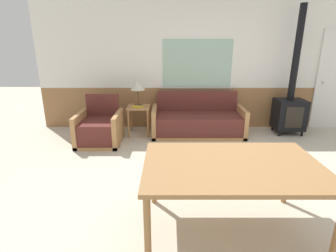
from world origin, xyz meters
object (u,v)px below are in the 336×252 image
(couch, at_px, (197,122))
(side_table, at_px, (138,112))
(dining_table, at_px, (232,170))
(table_lamp, at_px, (137,86))
(armchair, at_px, (99,129))
(wood_stove, at_px, (290,105))

(couch, relative_size, side_table, 3.15)
(dining_table, bearing_deg, table_lamp, 112.14)
(armchair, distance_m, side_table, 0.86)
(couch, height_order, dining_table, couch)
(dining_table, distance_m, wood_stove, 3.50)
(couch, height_order, armchair, armchair)
(couch, relative_size, table_lamp, 3.61)
(side_table, xyz_separation_m, wood_stove, (3.08, 0.05, 0.13))
(wood_stove, bearing_deg, side_table, -179.04)
(armchair, height_order, wood_stove, wood_stove)
(table_lamp, height_order, wood_stove, wood_stove)
(wood_stove, bearing_deg, dining_table, -122.44)
(wood_stove, bearing_deg, table_lamp, 179.50)
(side_table, relative_size, dining_table, 0.35)
(couch, xyz_separation_m, dining_table, (0.00, -2.87, 0.41))
(couch, bearing_deg, armchair, -166.44)
(couch, relative_size, wood_stove, 0.74)
(dining_table, bearing_deg, couch, 90.02)
(side_table, height_order, wood_stove, wood_stove)
(couch, bearing_deg, side_table, 178.55)
(side_table, bearing_deg, couch, -1.45)
(couch, height_order, side_table, couch)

